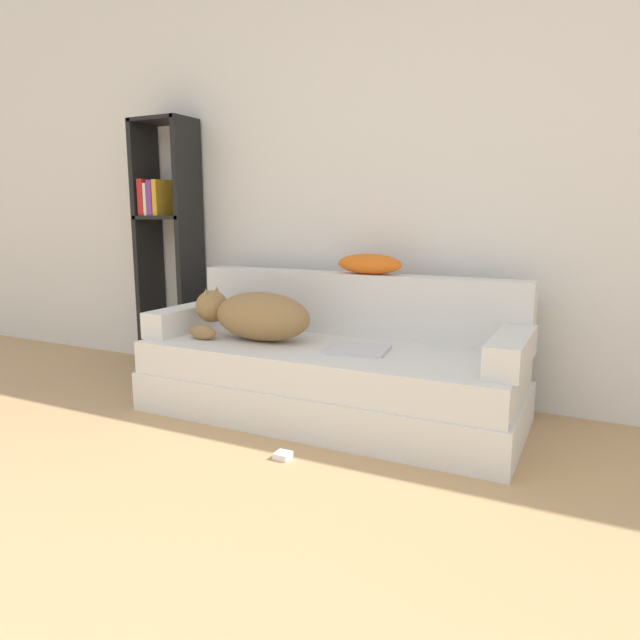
{
  "coord_description": "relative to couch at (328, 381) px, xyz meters",
  "views": [
    {
      "loc": [
        1.16,
        -0.34,
        1.04
      ],
      "look_at": [
        -0.09,
        2.16,
        0.53
      ],
      "focal_mm": 32.0,
      "sensor_mm": 36.0,
      "label": 1
    }
  ],
  "objects": [
    {
      "name": "couch_backrest",
      "position": [
        -0.0,
        0.33,
        0.37
      ],
      "size": [
        1.93,
        0.15,
        0.35
      ],
      "color": "silver",
      "rests_on": "couch"
    },
    {
      "name": "bookshelf",
      "position": [
        -1.4,
        0.4,
        0.75
      ],
      "size": [
        0.4,
        0.26,
        1.66
      ],
      "color": "black",
      "rests_on": "ground_plane"
    },
    {
      "name": "couch_arm_right",
      "position": [
        0.91,
        -0.01,
        0.27
      ],
      "size": [
        0.15,
        0.61,
        0.14
      ],
      "color": "silver",
      "rests_on": "couch"
    },
    {
      "name": "couch",
      "position": [
        0.0,
        0.0,
        0.0
      ],
      "size": [
        1.97,
        0.8,
        0.38
      ],
      "color": "silver",
      "rests_on": "ground_plane"
    },
    {
      "name": "couch_arm_left",
      "position": [
        -0.91,
        -0.01,
        0.27
      ],
      "size": [
        0.15,
        0.61,
        0.14
      ],
      "color": "silver",
      "rests_on": "couch"
    },
    {
      "name": "throw_pillow",
      "position": [
        0.1,
        0.32,
        0.6
      ],
      "size": [
        0.37,
        0.16,
        0.11
      ],
      "color": "orange",
      "rests_on": "couch_backrest"
    },
    {
      "name": "wall_back",
      "position": [
        0.09,
        0.58,
        1.16
      ],
      "size": [
        7.76,
        0.06,
        2.7
      ],
      "color": "silver",
      "rests_on": "ground_plane"
    },
    {
      "name": "dog",
      "position": [
        -0.42,
        -0.05,
        0.33
      ],
      "size": [
        0.7,
        0.3,
        0.27
      ],
      "color": "olive",
      "rests_on": "couch"
    },
    {
      "name": "laptop",
      "position": [
        0.18,
        -0.05,
        0.2
      ],
      "size": [
        0.33,
        0.29,
        0.02
      ],
      "rotation": [
        0.0,
        0.0,
        0.14
      ],
      "color": "silver",
      "rests_on": "couch"
    },
    {
      "name": "power_adapter",
      "position": [
        0.06,
        -0.58,
        -0.17
      ],
      "size": [
        0.07,
        0.07,
        0.03
      ],
      "color": "white",
      "rests_on": "ground_plane"
    }
  ]
}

